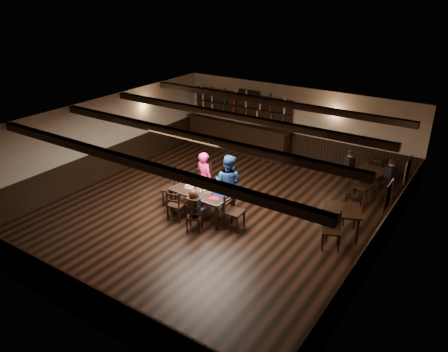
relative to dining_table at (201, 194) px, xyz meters
The scene contains 25 objects.
ground 0.79m from the dining_table, 53.97° to the left, with size 10.00×10.00×0.00m, color black.
room_shell 1.15m from the dining_table, 55.90° to the left, with size 9.02×10.02×2.71m.
dining_table is the anchor object (origin of this frame).
chair_near_left 0.79m from the dining_table, 124.97° to the right, with size 0.48×0.47×0.91m.
chair_near_right 0.90m from the dining_table, 67.39° to the right, with size 0.48×0.47×0.81m.
chair_end_left 1.10m from the dining_table, behind, with size 0.60×0.61×1.00m.
chair_end_right 1.06m from the dining_table, ahead, with size 0.47×0.50×1.01m.
chair_far_pushed 1.69m from the dining_table, 122.93° to the left, with size 0.55×0.54×0.90m.
woman_pink 0.76m from the dining_table, 119.49° to the left, with size 0.59×0.39×1.62m, color #EE2B53.
man_blue 0.84m from the dining_table, 59.25° to the left, with size 0.82×0.64×1.69m, color navy.
seated_person 0.83m from the dining_table, 67.72° to the right, with size 0.31×0.47×0.76m.
cake 0.47m from the dining_table, behind, with size 0.26×0.26×0.08m.
plate_stack_a 0.15m from the dining_table, 146.51° to the right, with size 0.15×0.15×0.14m, color white.
plate_stack_b 0.27m from the dining_table, ahead, with size 0.16×0.16×0.19m, color white.
tea_light 0.13m from the dining_table, 63.62° to the left, with size 0.04×0.04×0.06m.
salt_shaker 0.37m from the dining_table, 13.34° to the right, with size 0.03×0.03×0.08m, color silver.
pepper_shaker 0.41m from the dining_table, 14.94° to the right, with size 0.04×0.04×0.10m, color #A5A8AD.
drink_glass 0.31m from the dining_table, 16.50° to the left, with size 0.07×0.07×0.11m, color silver.
menu_red 0.53m from the dining_table, 14.38° to the right, with size 0.27×0.19×0.00m, color maroon.
menu_blue 0.55m from the dining_table, 11.25° to the left, with size 0.31×0.22×0.00m, color #0E0D45.
bar_counter 5.40m from the dining_table, 110.92° to the left, with size 4.42×0.70×2.20m.
back_table_a 3.80m from the dining_table, 18.10° to the left, with size 1.17×1.17×0.75m.
back_table_b 5.36m from the dining_table, 50.00° to the left, with size 1.07×1.07×0.75m.
bg_patron_left 5.04m from the dining_table, 57.33° to the left, with size 0.30×0.39×0.71m.
bg_patron_right 5.75m from the dining_table, 45.63° to the left, with size 0.31×0.42×0.77m.
Camera 1 is at (6.29, -8.96, 6.07)m, focal length 35.00 mm.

